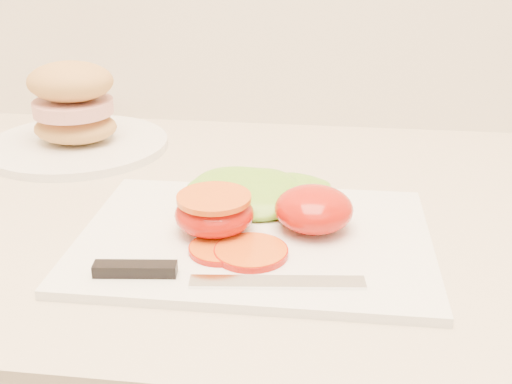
# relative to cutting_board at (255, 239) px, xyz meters

# --- Properties ---
(cutting_board) EXTENTS (0.37, 0.27, 0.01)m
(cutting_board) POSITION_rel_cutting_board_xyz_m (0.00, 0.00, 0.00)
(cutting_board) COLOR white
(cutting_board) RESTS_ON counter
(tomato_half_dome) EXTENTS (0.08, 0.08, 0.05)m
(tomato_half_dome) POSITION_rel_cutting_board_xyz_m (0.06, 0.02, 0.03)
(tomato_half_dome) COLOR #B00D0C
(tomato_half_dome) RESTS_ON cutting_board
(tomato_half_cut) EXTENTS (0.08, 0.08, 0.04)m
(tomato_half_cut) POSITION_rel_cutting_board_xyz_m (-0.04, 0.00, 0.03)
(tomato_half_cut) COLOR #B00D0C
(tomato_half_cut) RESTS_ON cutting_board
(tomato_slice_0) EXTENTS (0.07, 0.07, 0.01)m
(tomato_slice_0) POSITION_rel_cutting_board_xyz_m (0.00, -0.04, 0.01)
(tomato_slice_0) COLOR orange
(tomato_slice_0) RESTS_ON cutting_board
(tomato_slice_1) EXTENTS (0.06, 0.06, 0.01)m
(tomato_slice_1) POSITION_rel_cutting_board_xyz_m (-0.03, -0.04, 0.01)
(tomato_slice_1) COLOR orange
(tomato_slice_1) RESTS_ON cutting_board
(lettuce_leaf_0) EXTENTS (0.16, 0.12, 0.03)m
(lettuce_leaf_0) POSITION_rel_cutting_board_xyz_m (-0.02, 0.08, 0.02)
(lettuce_leaf_0) COLOR #8AC133
(lettuce_leaf_0) RESTS_ON cutting_board
(lettuce_leaf_1) EXTENTS (0.14, 0.13, 0.02)m
(lettuce_leaf_1) POSITION_rel_cutting_board_xyz_m (0.03, 0.08, 0.02)
(lettuce_leaf_1) COLOR #8AC133
(lettuce_leaf_1) RESTS_ON cutting_board
(knife) EXTENTS (0.26, 0.04, 0.01)m
(knife) POSITION_rel_cutting_board_xyz_m (-0.05, -0.10, 0.01)
(knife) COLOR silver
(knife) RESTS_ON cutting_board
(sandwich_plate) EXTENTS (0.27, 0.27, 0.13)m
(sandwich_plate) POSITION_rel_cutting_board_xyz_m (-0.30, 0.26, 0.04)
(sandwich_plate) COLOR white
(sandwich_plate) RESTS_ON counter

